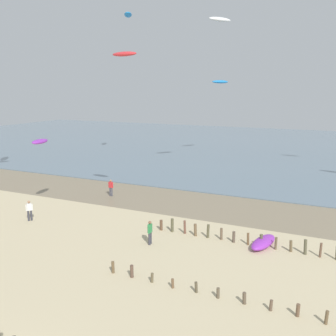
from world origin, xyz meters
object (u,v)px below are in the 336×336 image
object	(u,v)px
kite_aloft_1	(220,19)
kite_aloft_4	(124,54)
person_mid_beach	(29,210)
person_far_down_beach	(111,187)
person_nearest_camera	(150,232)
kite_aloft_5	(128,15)
grounded_kite	(263,242)
kite_aloft_8	(220,82)
kite_aloft_6	(40,141)

from	to	relation	value
kite_aloft_1	kite_aloft_4	bearing A→B (deg)	-156.77
person_mid_beach	person_far_down_beach	size ratio (longest dim) A/B	1.00
person_nearest_camera	kite_aloft_5	size ratio (longest dim) A/B	0.56
grounded_kite	kite_aloft_5	xyz separation A→B (m)	(-22.99, 21.48, 20.04)
person_nearest_camera	kite_aloft_1	bearing A→B (deg)	95.45
grounded_kite	kite_aloft_1	xyz separation A→B (m)	(-9.29, 18.49, 18.01)
person_mid_beach	kite_aloft_8	bearing A→B (deg)	82.12
person_far_down_beach	kite_aloft_8	bearing A→B (deg)	83.67
kite_aloft_4	kite_aloft_6	xyz separation A→B (m)	(-6.96, -2.93, -7.30)
person_nearest_camera	kite_aloft_1	size ratio (longest dim) A/B	0.57
kite_aloft_1	kite_aloft_5	xyz separation A→B (m)	(-13.69, 2.99, 2.03)
person_nearest_camera	kite_aloft_6	world-z (taller)	kite_aloft_6
grounded_kite	kite_aloft_6	world-z (taller)	kite_aloft_6
person_mid_beach	kite_aloft_1	xyz separation A→B (m)	(9.18, 21.23, 17.40)
kite_aloft_6	kite_aloft_8	xyz separation A→B (m)	(6.00, 32.90, 5.58)
person_mid_beach	kite_aloft_5	bearing A→B (deg)	100.56
person_nearest_camera	kite_aloft_4	xyz separation A→B (m)	(-5.32, 5.94, 12.55)
kite_aloft_4	person_nearest_camera	bearing A→B (deg)	-41.95
kite_aloft_6	person_mid_beach	bearing A→B (deg)	8.46
grounded_kite	kite_aloft_1	distance (m)	27.43
grounded_kite	person_nearest_camera	bearing A→B (deg)	-55.73
grounded_kite	kite_aloft_1	world-z (taller)	kite_aloft_1
kite_aloft_5	person_far_down_beach	bearing A→B (deg)	175.87
person_nearest_camera	kite_aloft_6	bearing A→B (deg)	166.23
person_far_down_beach	grounded_kite	distance (m)	17.65
person_nearest_camera	person_mid_beach	bearing A→B (deg)	179.10
grounded_kite	kite_aloft_5	distance (m)	37.30
grounded_kite	kite_aloft_8	world-z (taller)	kite_aloft_8
kite_aloft_1	person_nearest_camera	bearing A→B (deg)	-139.35
person_nearest_camera	kite_aloft_1	world-z (taller)	kite_aloft_1
kite_aloft_1	kite_aloft_6	xyz separation A→B (m)	(-10.23, -18.40, -12.15)
kite_aloft_1	kite_aloft_5	bearing A→B (deg)	112.87
person_mid_beach	grounded_kite	xyz separation A→B (m)	(18.47, 2.74, -0.61)
kite_aloft_1	person_mid_beach	bearing A→B (deg)	-168.18
kite_aloft_1	kite_aloft_8	xyz separation A→B (m)	(-4.23, 14.50, -6.57)
kite_aloft_1	kite_aloft_6	world-z (taller)	kite_aloft_1
grounded_kite	kite_aloft_4	distance (m)	18.45
kite_aloft_4	person_far_down_beach	bearing A→B (deg)	146.34
person_mid_beach	person_far_down_beach	world-z (taller)	same
person_nearest_camera	kite_aloft_8	world-z (taller)	kite_aloft_8
grounded_kite	kite_aloft_1	size ratio (longest dim) A/B	1.03
person_nearest_camera	kite_aloft_4	distance (m)	14.87
kite_aloft_4	kite_aloft_5	xyz separation A→B (m)	(-10.42, 18.46, 6.88)
person_mid_beach	kite_aloft_4	bearing A→B (deg)	44.34
person_far_down_beach	kite_aloft_8	distance (m)	28.96
kite_aloft_5	kite_aloft_6	size ratio (longest dim) A/B	1.35
person_nearest_camera	person_far_down_beach	xyz separation A→B (m)	(-9.23, 9.21, 0.00)
kite_aloft_4	person_mid_beach	bearing A→B (deg)	-129.45
kite_aloft_1	kite_aloft_4	xyz separation A→B (m)	(-3.28, -15.46, -4.85)
person_mid_beach	kite_aloft_6	xyz separation A→B (m)	(-1.06, 2.83, 5.25)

